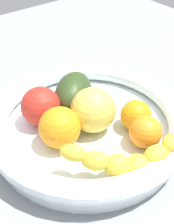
{
  "coord_description": "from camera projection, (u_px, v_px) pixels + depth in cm",
  "views": [
    {
      "loc": [
        24.59,
        31.04,
        39.73
      ],
      "look_at": [
        0.0,
        0.0,
        8.31
      ],
      "focal_mm": 50.12,
      "sensor_mm": 36.0,
      "label": 1
    }
  ],
  "objects": [
    {
      "name": "orange_mid_right",
      "position": [
        145.0,
        132.0,
        0.47
      ],
      "size": [
        5.12,
        5.12,
        5.12
      ],
      "primitive_type": "sphere",
      "color": "orange",
      "rests_on": "fruit_bowl"
    },
    {
      "name": "banana_draped_left",
      "position": [
        136.0,
        156.0,
        0.43
      ],
      "size": [
        19.74,
        10.24,
        5.79
      ],
      "color": "yellow",
      "rests_on": "fruit_bowl"
    },
    {
      "name": "tomato_red",
      "position": [
        41.0,
        106.0,
        0.51
      ],
      "size": [
        6.6,
        6.6,
        6.6
      ],
      "primitive_type": "sphere",
      "color": "red",
      "rests_on": "fruit_bowl"
    },
    {
      "name": "apple_yellow",
      "position": [
        93.0,
        110.0,
        0.5
      ],
      "size": [
        7.4,
        7.4,
        7.4
      ],
      "primitive_type": "sphere",
      "color": "#E2CC53",
      "rests_on": "fruit_bowl"
    },
    {
      "name": "orange_front",
      "position": [
        136.0,
        115.0,
        0.51
      ],
      "size": [
        5.1,
        5.1,
        5.1
      ],
      "primitive_type": "sphere",
      "color": "orange",
      "rests_on": "fruit_bowl"
    },
    {
      "name": "fruit_bowl",
      "position": [
        87.0,
        123.0,
        0.52
      ],
      "size": [
        33.17,
        33.17,
        5.68
      ],
      "color": "white",
      "rests_on": "kitchen_counter"
    },
    {
      "name": "kitchen_counter",
      "position": [
        87.0,
        142.0,
        0.55
      ],
      "size": [
        120.0,
        120.0,
        3.0
      ],
      "primitive_type": "cube",
      "color": "gray",
      "rests_on": "ground"
    },
    {
      "name": "orange_mid_left",
      "position": [
        60.0,
        128.0,
        0.47
      ],
      "size": [
        6.47,
        6.47,
        6.47
      ],
      "primitive_type": "sphere",
      "color": "orange",
      "rests_on": "fruit_bowl"
    },
    {
      "name": "avocado_dark",
      "position": [
        73.0,
        93.0,
        0.55
      ],
      "size": [
        11.48,
        11.06,
        6.49
      ],
      "primitive_type": "ellipsoid",
      "rotation": [
        0.0,
        0.0,
        3.84
      ],
      "color": "#2D411C",
      "rests_on": "fruit_bowl"
    }
  ]
}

